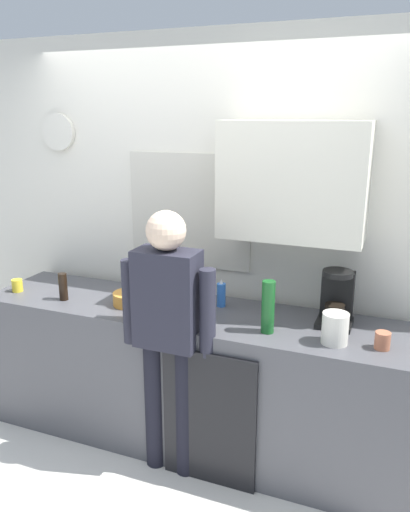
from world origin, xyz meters
name	(u,v)px	position (x,y,z in m)	size (l,w,h in m)	color
ground_plane	(171,466)	(0.00, 0.00, 0.00)	(8.00, 8.00, 0.00)	silver
kitchen_counter	(190,377)	(0.00, 0.30, 0.46)	(2.74, 0.64, 0.92)	#4C4C51
dishwasher_panel	(209,420)	(0.26, -0.03, 0.41)	(0.56, 0.02, 0.83)	black
back_wall_assembly	(223,228)	(0.07, 0.70, 1.36)	(4.34, 0.42, 2.60)	silver
coffee_maker	(336,300)	(0.87, 0.43, 1.07)	(0.20, 0.20, 0.33)	black
bottle_amber_beer	(172,306)	(0.00, 0.06, 1.03)	(0.06, 0.06, 0.23)	brown
bottle_olive_oil	(179,285)	(-0.10, 0.38, 1.04)	(0.06, 0.06, 0.25)	olive
bottle_green_wine	(268,307)	(0.53, 0.17, 1.07)	(0.07, 0.07, 0.30)	#195923
bottle_dark_sauce	(63,287)	(-0.84, 0.17, 1.01)	(0.06, 0.06, 0.18)	black
cup_yellow_cup	(17,285)	(-1.23, 0.18, 0.96)	(0.07, 0.07, 0.09)	yellow
cup_terracotta_mug	(382,341)	(1.14, 0.18, 0.96)	(0.08, 0.08, 0.09)	#B26647
mixing_bowl	(130,298)	(-0.39, 0.26, 0.96)	(0.22, 0.22, 0.08)	orange
dish_soap	(221,294)	(0.16, 0.44, 1.00)	(0.06, 0.06, 0.18)	blue
storage_canister	(335,328)	(0.90, 0.16, 1.00)	(0.14, 0.14, 0.17)	silver
person_at_sink	(168,324)	(0.00, 0.00, 0.95)	(0.57, 0.22, 1.60)	black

